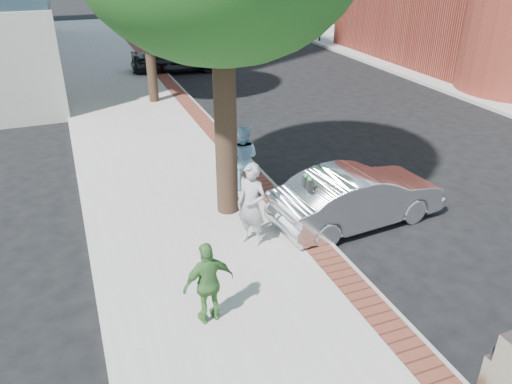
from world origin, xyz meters
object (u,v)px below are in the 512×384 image
person_officer (243,158)px  bg_car (176,57)px  sedan_silver (358,197)px  person_gray (252,205)px  person_green (209,283)px  parking_meter (307,192)px

person_officer → bg_car: person_officer is taller
person_officer → sedan_silver: 3.20m
person_gray → person_green: size_ratio=1.20×
sedan_silver → bg_car: size_ratio=0.93×
person_gray → sedan_silver: person_gray is taller
person_gray → person_green: 2.61m
person_green → bg_car: 19.52m
person_gray → person_officer: person_gray is taller
parking_meter → bg_car: (1.00, 17.13, -0.42)m
person_green → sedan_silver: person_green is taller
person_gray → bg_car: (2.28, 17.05, -0.31)m
person_officer → sedan_silver: person_officer is taller
person_gray → person_green: person_gray is taller
parking_meter → person_gray: person_gray is taller
sedan_silver → bg_car: bg_car is taller
parking_meter → person_gray: 1.28m
parking_meter → sedan_silver: (1.48, 0.24, -0.50)m
person_gray → bg_car: bearing=137.3°
parking_meter → bg_car: size_ratio=0.32×
person_officer → sedan_silver: bearing=159.7°
parking_meter → person_gray: size_ratio=0.78×
bg_car → person_gray: bearing=175.0°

